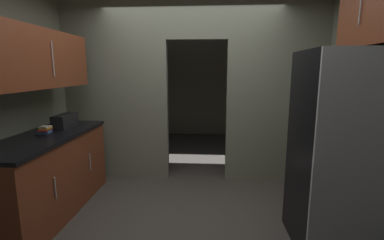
% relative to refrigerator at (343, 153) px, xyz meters
% --- Properties ---
extents(ground, '(20.00, 20.00, 0.00)m').
position_rel_refrigerator_xyz_m(ground, '(-1.47, 0.25, -0.90)').
color(ground, '#47423D').
extents(kitchen_partition, '(3.79, 0.12, 2.75)m').
position_rel_refrigerator_xyz_m(kitchen_partition, '(-1.48, 1.57, 0.55)').
color(kitchen_partition, gray).
rests_on(kitchen_partition, ground).
extents(adjoining_room_shell, '(3.79, 3.02, 2.75)m').
position_rel_refrigerator_xyz_m(adjoining_room_shell, '(-1.47, 3.63, 0.47)').
color(adjoining_room_shell, gray).
rests_on(adjoining_room_shell, ground).
extents(refrigerator, '(0.79, 0.78, 1.80)m').
position_rel_refrigerator_xyz_m(refrigerator, '(0.00, 0.00, 0.00)').
color(refrigerator, black).
rests_on(refrigerator, ground).
extents(lower_cabinet_run, '(0.66, 1.80, 0.92)m').
position_rel_refrigerator_xyz_m(lower_cabinet_run, '(-3.03, 0.38, -0.44)').
color(lower_cabinet_run, brown).
rests_on(lower_cabinet_run, ground).
extents(upper_cabinet_counterside, '(0.36, 1.62, 0.61)m').
position_rel_refrigerator_xyz_m(upper_cabinet_counterside, '(-3.03, 0.38, 0.85)').
color(upper_cabinet_counterside, brown).
extents(boombox, '(0.17, 0.38, 0.19)m').
position_rel_refrigerator_xyz_m(boombox, '(-3.01, 0.79, 0.10)').
color(boombox, black).
rests_on(boombox, lower_cabinet_run).
extents(book_stack, '(0.14, 0.15, 0.10)m').
position_rel_refrigerator_xyz_m(book_stack, '(-3.04, 0.41, 0.07)').
color(book_stack, black).
rests_on(book_stack, lower_cabinet_run).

